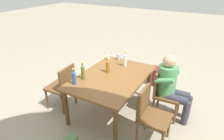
{
  "coord_description": "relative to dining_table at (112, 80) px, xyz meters",
  "views": [
    {
      "loc": [
        2.66,
        1.5,
        2.33
      ],
      "look_at": [
        0.0,
        0.0,
        0.85
      ],
      "focal_mm": 31.5,
      "sensor_mm": 36.0,
      "label": 1
    }
  ],
  "objects": [
    {
      "name": "ground_plane",
      "position": [
        0.0,
        0.0,
        -0.65
      ],
      "size": [
        24.0,
        24.0,
        0.0
      ],
      "primitive_type": "plane",
      "color": "gray"
    },
    {
      "name": "dining_table",
      "position": [
        0.0,
        0.0,
        0.0
      ],
      "size": [
        1.6,
        1.09,
        0.73
      ],
      "color": "brown",
      "rests_on": "ground_plane"
    },
    {
      "name": "chair_far_left",
      "position": [
        -0.36,
        0.84,
        -0.16
      ],
      "size": [
        0.46,
        0.46,
        0.87
      ],
      "color": "brown",
      "rests_on": "ground_plane"
    },
    {
      "name": "chair_far_right",
      "position": [
        0.36,
        0.84,
        -0.16
      ],
      "size": [
        0.45,
        0.45,
        0.87
      ],
      "color": "brown",
      "rests_on": "ground_plane"
    },
    {
      "name": "chair_near_right",
      "position": [
        0.36,
        -0.84,
        -0.16
      ],
      "size": [
        0.46,
        0.46,
        0.87
      ],
      "color": "brown",
      "rests_on": "ground_plane"
    },
    {
      "name": "person_in_white_shirt",
      "position": [
        -0.36,
        0.95,
        0.01
      ],
      "size": [
        0.47,
        0.61,
        1.18
      ],
      "color": "#4C935B",
      "rests_on": "ground_plane"
    },
    {
      "name": "bottle_amber",
      "position": [
        -0.09,
        -0.14,
        0.2
      ],
      "size": [
        0.06,
        0.06,
        0.29
      ],
      "color": "#996019",
      "rests_on": "dining_table"
    },
    {
      "name": "bottle_olive",
      "position": [
        0.33,
        -0.38,
        0.22
      ],
      "size": [
        0.06,
        0.06,
        0.32
      ],
      "color": "#566623",
      "rests_on": "dining_table"
    },
    {
      "name": "bottle_blue",
      "position": [
        0.54,
        -0.4,
        0.2
      ],
      "size": [
        0.06,
        0.06,
        0.28
      ],
      "color": "#2D56A3",
      "rests_on": "dining_table"
    },
    {
      "name": "bottle_clear",
      "position": [
        -0.49,
        0.01,
        0.21
      ],
      "size": [
        0.06,
        0.06,
        0.31
      ],
      "color": "white",
      "rests_on": "dining_table"
    },
    {
      "name": "cup_white",
      "position": [
        -0.63,
        -0.45,
        0.12
      ],
      "size": [
        0.07,
        0.07,
        0.08
      ],
      "primitive_type": "cylinder",
      "color": "white",
      "rests_on": "dining_table"
    },
    {
      "name": "cup_steel",
      "position": [
        -0.74,
        -0.25,
        0.14
      ],
      "size": [
        0.07,
        0.07,
        0.12
      ],
      "primitive_type": "cylinder",
      "color": "#B2B7BC",
      "rests_on": "dining_table"
    },
    {
      "name": "backpack_by_near_side",
      "position": [
        -1.38,
        0.36,
        -0.45
      ],
      "size": [
        0.3,
        0.23,
        0.4
      ],
      "color": "maroon",
      "rests_on": "ground_plane"
    }
  ]
}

